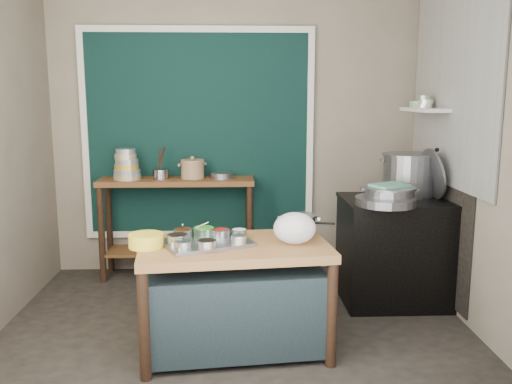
{
  "coord_description": "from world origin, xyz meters",
  "views": [
    {
      "loc": [
        -0.01,
        -3.78,
        1.72
      ],
      "look_at": [
        0.16,
        0.25,
        1.0
      ],
      "focal_mm": 38.0,
      "sensor_mm": 36.0,
      "label": 1
    }
  ],
  "objects_px": {
    "stove_block": "(396,252)",
    "back_counter": "(178,228)",
    "stock_pot": "(408,175)",
    "ceramic_crock": "(193,170)",
    "yellow_basin": "(146,240)",
    "condiment_tray": "(207,243)",
    "prep_table": "(235,297)",
    "saucepan": "(298,224)",
    "steamer": "(389,195)",
    "utensil_cup": "(161,174)"
  },
  "relations": [
    {
      "from": "stove_block",
      "to": "back_counter",
      "type": "bearing_deg",
      "value": 158.98
    },
    {
      "from": "stock_pot",
      "to": "ceramic_crock",
      "type": "bearing_deg",
      "value": 162.8
    },
    {
      "from": "yellow_basin",
      "to": "ceramic_crock",
      "type": "distance_m",
      "value": 1.67
    },
    {
      "from": "condiment_tray",
      "to": "stock_pot",
      "type": "height_order",
      "value": "stock_pot"
    },
    {
      "from": "prep_table",
      "to": "ceramic_crock",
      "type": "distance_m",
      "value": 1.77
    },
    {
      "from": "prep_table",
      "to": "back_counter",
      "type": "xyz_separation_m",
      "value": [
        -0.54,
        1.58,
        0.1
      ]
    },
    {
      "from": "back_counter",
      "to": "stove_block",
      "type": "xyz_separation_m",
      "value": [
        1.9,
        -0.73,
        -0.05
      ]
    },
    {
      "from": "condiment_tray",
      "to": "saucepan",
      "type": "bearing_deg",
      "value": 21.61
    },
    {
      "from": "back_counter",
      "to": "prep_table",
      "type": "bearing_deg",
      "value": -71.13
    },
    {
      "from": "saucepan",
      "to": "steamer",
      "type": "bearing_deg",
      "value": 41.69
    },
    {
      "from": "yellow_basin",
      "to": "utensil_cup",
      "type": "relative_size",
      "value": 1.49
    },
    {
      "from": "back_counter",
      "to": "steamer",
      "type": "xyz_separation_m",
      "value": [
        1.76,
        -0.91,
        0.47
      ]
    },
    {
      "from": "saucepan",
      "to": "stock_pot",
      "type": "xyz_separation_m",
      "value": [
        1.03,
        0.77,
        0.24
      ]
    },
    {
      "from": "prep_table",
      "to": "stove_block",
      "type": "xyz_separation_m",
      "value": [
        1.36,
        0.85,
        0.05
      ]
    },
    {
      "from": "utensil_cup",
      "to": "back_counter",
      "type": "bearing_deg",
      "value": 4.91
    },
    {
      "from": "yellow_basin",
      "to": "stock_pot",
      "type": "distance_m",
      "value": 2.33
    },
    {
      "from": "stove_block",
      "to": "stock_pot",
      "type": "xyz_separation_m",
      "value": [
        0.12,
        0.16,
        0.63
      ]
    },
    {
      "from": "condiment_tray",
      "to": "yellow_basin",
      "type": "relative_size",
      "value": 2.41
    },
    {
      "from": "utensil_cup",
      "to": "stock_pot",
      "type": "height_order",
      "value": "stock_pot"
    },
    {
      "from": "condiment_tray",
      "to": "yellow_basin",
      "type": "bearing_deg",
      "value": -173.64
    },
    {
      "from": "condiment_tray",
      "to": "ceramic_crock",
      "type": "relative_size",
      "value": 2.36
    },
    {
      "from": "yellow_basin",
      "to": "saucepan",
      "type": "bearing_deg",
      "value": 16.07
    },
    {
      "from": "condiment_tray",
      "to": "stock_pot",
      "type": "bearing_deg",
      "value": 31.55
    },
    {
      "from": "utensil_cup",
      "to": "ceramic_crock",
      "type": "xyz_separation_m",
      "value": [
        0.29,
        0.03,
        0.03
      ]
    },
    {
      "from": "prep_table",
      "to": "stove_block",
      "type": "relative_size",
      "value": 1.39
    },
    {
      "from": "back_counter",
      "to": "stock_pot",
      "type": "height_order",
      "value": "stock_pot"
    },
    {
      "from": "prep_table",
      "to": "yellow_basin",
      "type": "xyz_separation_m",
      "value": [
        -0.57,
        -0.05,
        0.42
      ]
    },
    {
      "from": "saucepan",
      "to": "yellow_basin",
      "type": "bearing_deg",
      "value": -151.14
    },
    {
      "from": "utensil_cup",
      "to": "stove_block",
      "type": "bearing_deg",
      "value": -19.38
    },
    {
      "from": "saucepan",
      "to": "prep_table",
      "type": "bearing_deg",
      "value": -138.92
    },
    {
      "from": "prep_table",
      "to": "steamer",
      "type": "xyz_separation_m",
      "value": [
        1.22,
        0.67,
        0.57
      ]
    },
    {
      "from": "stock_pot",
      "to": "steamer",
      "type": "xyz_separation_m",
      "value": [
        -0.26,
        -0.35,
        -0.11
      ]
    },
    {
      "from": "condiment_tray",
      "to": "ceramic_crock",
      "type": "distance_m",
      "value": 1.64
    },
    {
      "from": "prep_table",
      "to": "saucepan",
      "type": "height_order",
      "value": "saucepan"
    },
    {
      "from": "saucepan",
      "to": "stock_pot",
      "type": "height_order",
      "value": "stock_pot"
    },
    {
      "from": "back_counter",
      "to": "steamer",
      "type": "relative_size",
      "value": 3.5
    },
    {
      "from": "stock_pot",
      "to": "saucepan",
      "type": "bearing_deg",
      "value": -143.17
    },
    {
      "from": "back_counter",
      "to": "stove_block",
      "type": "relative_size",
      "value": 1.61
    },
    {
      "from": "stock_pot",
      "to": "utensil_cup",
      "type": "bearing_deg",
      "value": 165.64
    },
    {
      "from": "condiment_tray",
      "to": "steamer",
      "type": "relative_size",
      "value": 1.33
    },
    {
      "from": "stove_block",
      "to": "ceramic_crock",
      "type": "height_order",
      "value": "ceramic_crock"
    },
    {
      "from": "yellow_basin",
      "to": "ceramic_crock",
      "type": "relative_size",
      "value": 0.98
    },
    {
      "from": "prep_table",
      "to": "condiment_tray",
      "type": "xyz_separation_m",
      "value": [
        -0.18,
        -0.01,
        0.39
      ]
    },
    {
      "from": "prep_table",
      "to": "utensil_cup",
      "type": "xyz_separation_m",
      "value": [
        -0.68,
        1.57,
        0.62
      ]
    },
    {
      "from": "condiment_tray",
      "to": "utensil_cup",
      "type": "bearing_deg",
      "value": 107.55
    },
    {
      "from": "back_counter",
      "to": "stock_pot",
      "type": "xyz_separation_m",
      "value": [
        2.02,
        -0.57,
        0.58
      ]
    },
    {
      "from": "stove_block",
      "to": "utensil_cup",
      "type": "relative_size",
      "value": 5.9
    },
    {
      "from": "stove_block",
      "to": "stock_pot",
      "type": "relative_size",
      "value": 1.97
    },
    {
      "from": "back_counter",
      "to": "utensil_cup",
      "type": "bearing_deg",
      "value": -175.09
    },
    {
      "from": "condiment_tray",
      "to": "ceramic_crock",
      "type": "bearing_deg",
      "value": 97.34
    }
  ]
}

